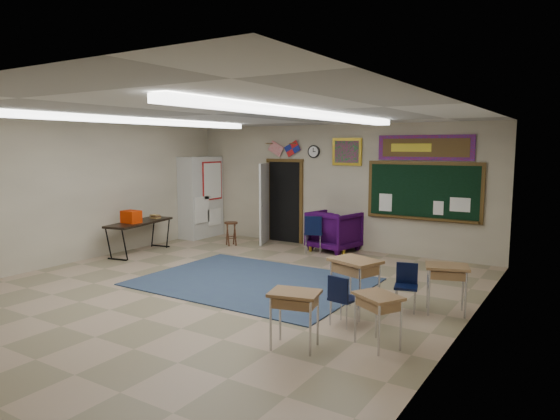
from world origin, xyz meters
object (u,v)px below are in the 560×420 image
Objects in this scene: wingback_armchair at (335,231)px; student_desk_front_right at (446,286)px; folding_table at (140,236)px; wooden_stool at (231,233)px; student_desk_front_left at (355,283)px.

wingback_armchair is 4.69m from student_desk_front_right.
student_desk_front_right is at bearing -14.31° from folding_table.
student_desk_front_right is 1.24× the size of wooden_stool.
student_desk_front_right is 7.14m from folding_table.
wingback_armchair reaches higher than student_desk_front_right.
wingback_armchair reaches higher than student_desk_front_left.
student_desk_front_left is at bearing -22.06° from folding_table.
folding_table is 2.25m from wooden_stool.
student_desk_front_right is 6.35m from wooden_stool.
student_desk_front_left is 1.13× the size of student_desk_front_right.
student_desk_front_left reaches higher than wooden_stool.
student_desk_front_left is at bearing -33.33° from wooden_stool.
student_desk_front_right is (3.42, -3.21, -0.07)m from wingback_armchair.
folding_table reaches higher than student_desk_front_left.
student_desk_front_right is 0.39× the size of folding_table.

